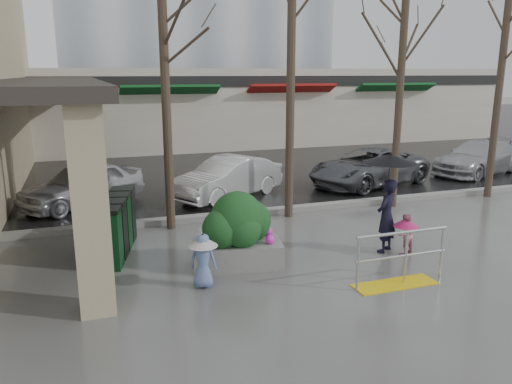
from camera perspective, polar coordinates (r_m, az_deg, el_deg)
ground at (r=10.04m, az=5.42°, el=-8.85°), size 120.00×120.00×0.00m
street_asphalt at (r=30.91m, az=-11.83°, el=6.15°), size 120.00×36.00×0.01m
curb at (r=13.55m, az=-1.60°, el=-2.50°), size 120.00×0.30×0.15m
canopy_slab at (r=16.45m, az=-22.75°, el=11.84°), size 2.80×18.00×0.25m
pillar_front at (r=8.19m, az=-18.38°, el=-1.78°), size 0.55×0.55×3.50m
pillar_back at (r=14.57m, az=-18.96°, el=4.64°), size 0.55×0.55×3.50m
storefront_row at (r=27.11m, az=-6.61°, el=9.62°), size 34.00×6.74×4.00m
handrail at (r=9.59m, az=16.00°, el=-8.04°), size 1.90×0.50×1.03m
tree_west at (r=12.24m, az=-10.64°, el=19.26°), size 3.20×3.20×6.80m
tree_midwest at (r=13.15m, az=4.11°, el=19.68°), size 3.20×3.20×7.00m
tree_mideast at (r=14.72m, az=16.53°, el=17.06°), size 3.20×3.20×6.50m
tree_east at (r=17.01m, az=26.77°, el=17.44°), size 3.20×3.20×7.20m
woman at (r=10.98m, az=14.82°, el=-0.12°), size 1.17×1.17×2.19m
child_pink at (r=11.13m, az=16.67°, el=-4.28°), size 0.54×0.54×0.89m
child_blue at (r=9.09m, az=-6.06°, el=-7.27°), size 0.58×0.55×1.01m
planter at (r=10.00m, az=-2.13°, el=-4.42°), size 1.90×1.21×1.54m
news_boxes at (r=11.11m, az=-15.62°, el=-3.68°), size 1.04×2.28×1.24m
car_a at (r=15.36m, az=-19.23°, el=0.79°), size 3.91×3.28×1.26m
car_b at (r=15.50m, az=-3.25°, el=1.64°), size 3.98×3.06×1.26m
car_c at (r=17.64m, az=12.76°, el=2.78°), size 4.95×3.35×1.26m
car_d at (r=21.00m, az=24.08°, el=3.62°), size 4.67×3.01×1.26m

